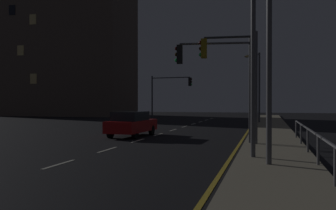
{
  "coord_description": "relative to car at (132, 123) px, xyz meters",
  "views": [
    {
      "loc": [
        6.97,
        -2.26,
        2.18
      ],
      "look_at": [
        -0.75,
        26.23,
        1.92
      ],
      "focal_mm": 39.17,
      "sensor_mm": 36.0,
      "label": 1
    }
  ],
  "objects": [
    {
      "name": "ground_plane",
      "position": [
        1.22,
        -1.74,
        -0.82
      ],
      "size": [
        112.0,
        112.0,
        0.0
      ],
      "primitive_type": "plane",
      "color": "black",
      "rests_on": "ground"
    },
    {
      "name": "sidewalk_right",
      "position": [
        8.5,
        -1.74,
        -0.75
      ],
      "size": [
        2.86,
        77.0,
        0.14
      ],
      "primitive_type": "cube",
      "color": "gray",
      "rests_on": "ground"
    },
    {
      "name": "lane_markings_center",
      "position": [
        1.22,
        1.76,
        -0.82
      ],
      "size": [
        0.14,
        50.0,
        0.01
      ],
      "color": "silver",
      "rests_on": "ground"
    },
    {
      "name": "lane_edge_line",
      "position": [
        6.83,
        3.26,
        -0.82
      ],
      "size": [
        0.14,
        53.0,
        0.01
      ],
      "color": "gold",
      "rests_on": "ground"
    },
    {
      "name": "car",
      "position": [
        0.0,
        0.0,
        0.0
      ],
      "size": [
        2.0,
        4.47,
        1.57
      ],
      "color": "#B71414",
      "rests_on": "ground"
    },
    {
      "name": "traffic_light_near_right",
      "position": [
        5.73,
        -3.05,
        3.01
      ],
      "size": [
        3.84,
        0.75,
        5.23
      ],
      "color": "#38383D",
      "rests_on": "sidewalk_right"
    },
    {
      "name": "traffic_light_far_right",
      "position": [
        -2.7,
        19.38,
        2.91
      ],
      "size": [
        5.0,
        0.86,
        5.22
      ],
      "color": "#38383D",
      "rests_on": "ground"
    },
    {
      "name": "traffic_light_mid_right",
      "position": [
        6.51,
        -3.41,
        3.09
      ],
      "size": [
        2.83,
        0.48,
        5.45
      ],
      "color": "#4C4C51",
      "rests_on": "sidewalk_right"
    },
    {
      "name": "street_lamp_far_end",
      "position": [
        8.65,
        -9.05,
        3.49
      ],
      "size": [
        2.36,
        0.61,
        6.82
      ],
      "color": "#4C4C51",
      "rests_on": "sidewalk_right"
    },
    {
      "name": "street_lamp_median",
      "position": [
        7.21,
        16.12,
        3.48
      ],
      "size": [
        1.59,
        0.99,
        6.92
      ],
      "color": "#4C4C51",
      "rests_on": "sidewalk_right"
    },
    {
      "name": "street_lamp_corner",
      "position": [
        7.91,
        -7.71,
        4.14
      ],
      "size": [
        1.68,
        0.64,
        8.18
      ],
      "color": "#4C4C51",
      "rests_on": "sidewalk_right"
    },
    {
      "name": "barrier_fence",
      "position": [
        9.78,
        -10.4,
        0.06
      ],
      "size": [
        0.09,
        21.76,
        0.98
      ],
      "color": "#59595E",
      "rests_on": "sidewalk_right"
    },
    {
      "name": "building_distant",
      "position": [
        -24.1,
        31.02,
        13.21
      ],
      "size": [
        22.82,
        10.65,
        28.07
      ],
      "color": "brown",
      "rests_on": "ground"
    }
  ]
}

